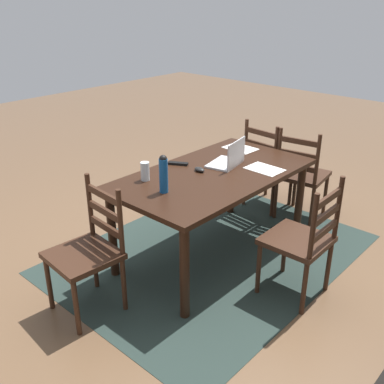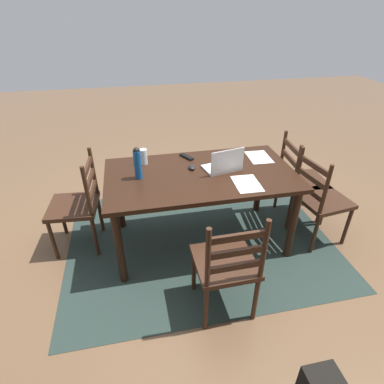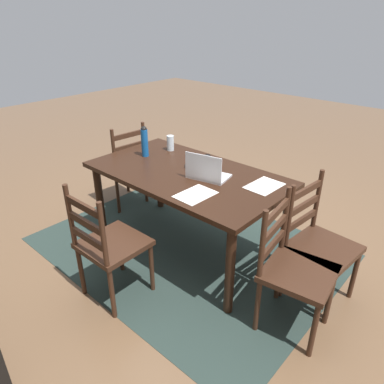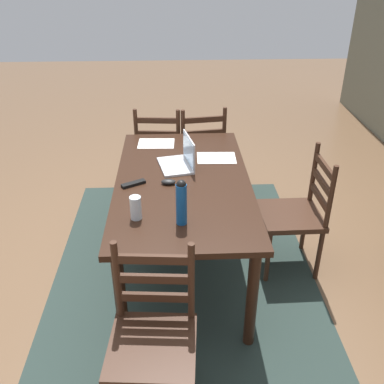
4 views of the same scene
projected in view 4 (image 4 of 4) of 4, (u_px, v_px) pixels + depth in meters
ground_plane at (184, 266)px, 3.44m from camera, size 14.00×14.00×0.00m
area_rug at (184, 266)px, 3.44m from camera, size 2.60×1.97×0.01m
dining_table at (183, 191)px, 3.10m from camera, size 1.70×0.94×0.77m
chair_left_far at (200, 152)px, 4.21m from camera, size 0.50×0.50×0.95m
chair_far_head at (296, 214)px, 3.24m from camera, size 0.45×0.45×0.95m
chair_left_near at (160, 153)px, 4.19m from camera, size 0.48×0.48×0.95m
chair_right_near at (153, 339)px, 2.22m from camera, size 0.47×0.47×0.95m
laptop at (181, 159)px, 3.22m from camera, size 0.36×0.28×0.23m
water_bottle at (181, 201)px, 2.51m from camera, size 0.06×0.06×0.29m
drinking_glass at (136, 208)px, 2.59m from camera, size 0.07×0.07×0.15m
computer_mouse at (168, 182)px, 2.99m from camera, size 0.07×0.11×0.03m
tv_remote at (133, 184)px, 2.98m from camera, size 0.12×0.17×0.02m
paper_stack_left at (216, 158)px, 3.36m from camera, size 0.22×0.30×0.00m
paper_stack_right at (156, 144)px, 3.60m from camera, size 0.22×0.30×0.00m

